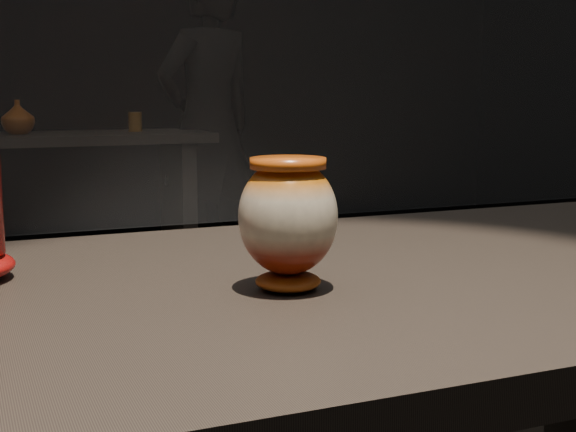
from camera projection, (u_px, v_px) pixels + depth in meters
name	position (u px, v px, depth m)	size (l,w,h in m)	color
main_vase	(288.00, 218.00, 0.95)	(0.15, 0.15, 0.16)	maroon
back_shelf	(19.00, 185.00, 4.17)	(2.00, 0.60, 0.90)	black
back_vase_mid	(18.00, 117.00, 4.13)	(0.17, 0.17, 0.18)	maroon
back_vase_right	(135.00, 122.00, 4.40)	(0.07, 0.07, 0.11)	#935715
visitor	(208.00, 125.00, 4.70)	(0.67, 0.44, 1.84)	black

